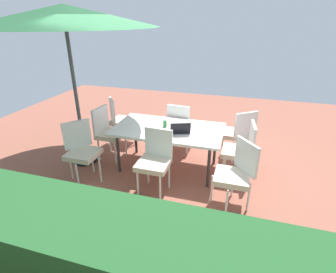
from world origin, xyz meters
name	(u,v)px	position (x,y,z in m)	size (l,w,h in m)	color
ground_plane	(168,168)	(0.00, 0.00, -0.01)	(10.00, 10.00, 0.02)	#935442
hedge_row	(69,273)	(0.00, 2.75, 0.62)	(6.30, 0.66, 1.25)	#235628
dining_table	(168,131)	(0.00, 0.00, 0.71)	(1.83, 1.04, 0.76)	silver
patio_umbrella	(64,16)	(1.56, 0.21, 2.47)	(2.87, 2.87, 2.65)	#4C4C4C
chair_northwest	(236,172)	(-1.18, 0.73, 0.55)	(0.59, 0.58, 0.98)	beige
chair_east	(108,131)	(1.17, -0.05, 0.55)	(0.48, 0.47, 0.98)	beige
chair_southwest	(240,132)	(-1.16, -0.68, 0.55)	(0.58, 0.58, 0.98)	beige
chair_west	(241,149)	(-1.21, -0.01, 0.55)	(0.48, 0.47, 0.98)	beige
chair_south	(181,124)	(-0.04, -0.73, 0.55)	(0.47, 0.48, 0.98)	beige
chair_southeast	(120,119)	(1.23, -0.68, 0.55)	(0.58, 0.58, 0.98)	beige
chair_northeast	(81,149)	(1.22, 0.73, 0.55)	(0.58, 0.58, 0.98)	beige
chair_north	(155,159)	(-0.01, 0.69, 0.55)	(0.47, 0.48, 0.98)	beige
laptop	(180,131)	(-0.25, 0.16, 0.81)	(0.39, 0.34, 0.21)	gray
cup	(165,124)	(0.06, -0.04, 0.82)	(0.06, 0.06, 0.11)	#286B33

